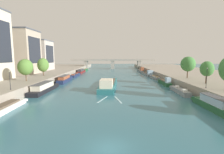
{
  "coord_description": "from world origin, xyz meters",
  "views": [
    {
      "loc": [
        0.49,
        -16.43,
        10.02
      ],
      "look_at": [
        0.0,
        48.11,
        1.67
      ],
      "focal_mm": 25.74,
      "sensor_mm": 36.0,
      "label": 1
    }
  ],
  "objects_px": {
    "tree_right_distant": "(188,64)",
    "bridge_far": "(113,63)",
    "moored_boat_right_second": "(165,82)",
    "moored_boat_right_lone": "(148,74)",
    "moored_boat_right_near": "(180,91)",
    "moored_boat_left_end": "(75,75)",
    "moored_boat_right_gap_after": "(213,104)",
    "moored_boat_right_midway": "(141,70)",
    "tree_left_midway": "(25,67)",
    "moored_boat_left_downstream": "(65,79)",
    "tree_right_second": "(207,69)",
    "moored_boat_left_far": "(81,71)",
    "lamppost_left_bank": "(10,79)",
    "barge_midriver": "(109,84)",
    "tree_left_third": "(43,65)",
    "lamppost_right_bank": "(207,77)",
    "moored_boat_left_gap_after": "(86,70)",
    "moored_boat_right_upstream": "(155,77)"
  },
  "relations": [
    {
      "from": "moored_boat_right_near",
      "to": "moored_boat_right_lone",
      "type": "distance_m",
      "value": 41.84
    },
    {
      "from": "lamppost_right_bank",
      "to": "bridge_far",
      "type": "relative_size",
      "value": 0.07
    },
    {
      "from": "moored_boat_left_end",
      "to": "moored_boat_left_downstream",
      "type": "bearing_deg",
      "value": -89.7
    },
    {
      "from": "tree_left_third",
      "to": "lamppost_left_bank",
      "type": "xyz_separation_m",
      "value": [
        3.94,
        -26.34,
        -1.74
      ]
    },
    {
      "from": "moored_boat_right_near",
      "to": "tree_left_third",
      "type": "height_order",
      "value": "tree_left_third"
    },
    {
      "from": "moored_boat_right_lone",
      "to": "moored_boat_left_far",
      "type": "bearing_deg",
      "value": 163.21
    },
    {
      "from": "moored_boat_left_end",
      "to": "tree_right_distant",
      "type": "distance_m",
      "value": 51.8
    },
    {
      "from": "moored_boat_left_end",
      "to": "moored_boat_right_near",
      "type": "xyz_separation_m",
      "value": [
        37.51,
        -36.78,
        0.08
      ]
    },
    {
      "from": "tree_right_distant",
      "to": "lamppost_right_bank",
      "type": "bearing_deg",
      "value": -101.44
    },
    {
      "from": "moored_boat_left_downstream",
      "to": "moored_boat_left_far",
      "type": "relative_size",
      "value": 0.97
    },
    {
      "from": "moored_boat_left_downstream",
      "to": "moored_boat_right_second",
      "type": "height_order",
      "value": "moored_boat_right_second"
    },
    {
      "from": "moored_boat_right_midway",
      "to": "tree_right_second",
      "type": "relative_size",
      "value": 2.62
    },
    {
      "from": "moored_boat_left_gap_after",
      "to": "moored_boat_right_second",
      "type": "bearing_deg",
      "value": -55.95
    },
    {
      "from": "moored_boat_right_near",
      "to": "lamppost_left_bank",
      "type": "relative_size",
      "value": 2.6
    },
    {
      "from": "moored_boat_right_second",
      "to": "tree_right_second",
      "type": "height_order",
      "value": "tree_right_second"
    },
    {
      "from": "moored_boat_left_far",
      "to": "tree_right_second",
      "type": "relative_size",
      "value": 2.42
    },
    {
      "from": "moored_boat_left_far",
      "to": "lamppost_right_bank",
      "type": "xyz_separation_m",
      "value": [
        41.38,
        -59.24,
        4.21
      ]
    },
    {
      "from": "moored_boat_left_downstream",
      "to": "tree_left_third",
      "type": "xyz_separation_m",
      "value": [
        -7.88,
        -0.9,
        5.59
      ]
    },
    {
      "from": "tree_right_second",
      "to": "moored_boat_right_near",
      "type": "bearing_deg",
      "value": -177.25
    },
    {
      "from": "moored_boat_left_downstream",
      "to": "moored_boat_left_far",
      "type": "xyz_separation_m",
      "value": [
        -0.3,
        34.19,
        -0.1
      ]
    },
    {
      "from": "moored_boat_right_midway",
      "to": "moored_boat_right_gap_after",
      "type": "bearing_deg",
      "value": -89.41
    },
    {
      "from": "moored_boat_right_midway",
      "to": "tree_left_midway",
      "type": "relative_size",
      "value": 2.41
    },
    {
      "from": "moored_boat_right_lone",
      "to": "tree_left_third",
      "type": "relative_size",
      "value": 2.41
    },
    {
      "from": "moored_boat_left_gap_after",
      "to": "moored_boat_right_lone",
      "type": "relative_size",
      "value": 0.69
    },
    {
      "from": "moored_boat_right_near",
      "to": "moored_boat_right_second",
      "type": "relative_size",
      "value": 0.96
    },
    {
      "from": "tree_left_third",
      "to": "moored_boat_right_near",
      "type": "bearing_deg",
      "value": -21.94
    },
    {
      "from": "moored_boat_left_end",
      "to": "moored_boat_right_near",
      "type": "bearing_deg",
      "value": -44.44
    },
    {
      "from": "tree_left_midway",
      "to": "bridge_far",
      "type": "height_order",
      "value": "tree_left_midway"
    },
    {
      "from": "moored_boat_right_second",
      "to": "tree_right_second",
      "type": "distance_m",
      "value": 15.52
    },
    {
      "from": "moored_boat_left_end",
      "to": "moored_boat_right_gap_after",
      "type": "xyz_separation_m",
      "value": [
        38.0,
        -50.65,
        0.56
      ]
    },
    {
      "from": "barge_midriver",
      "to": "moored_boat_right_midway",
      "type": "bearing_deg",
      "value": 69.39
    },
    {
      "from": "barge_midriver",
      "to": "lamppost_right_bank",
      "type": "bearing_deg",
      "value": -30.46
    },
    {
      "from": "moored_boat_left_end",
      "to": "moored_boat_right_midway",
      "type": "height_order",
      "value": "moored_boat_right_midway"
    },
    {
      "from": "moored_boat_right_midway",
      "to": "tree_left_midway",
      "type": "distance_m",
      "value": 71.17
    },
    {
      "from": "tree_right_distant",
      "to": "bridge_far",
      "type": "bearing_deg",
      "value": 109.62
    },
    {
      "from": "moored_boat_left_end",
      "to": "lamppost_left_bank",
      "type": "height_order",
      "value": "lamppost_left_bank"
    },
    {
      "from": "moored_boat_left_downstream",
      "to": "lamppost_left_bank",
      "type": "height_order",
      "value": "lamppost_left_bank"
    },
    {
      "from": "moored_boat_right_midway",
      "to": "tree_right_second",
      "type": "bearing_deg",
      "value": -82.82
    },
    {
      "from": "moored_boat_left_far",
      "to": "moored_boat_right_second",
      "type": "relative_size",
      "value": 1.28
    },
    {
      "from": "lamppost_right_bank",
      "to": "moored_boat_left_gap_after",
      "type": "bearing_deg",
      "value": 119.01
    },
    {
      "from": "bridge_far",
      "to": "moored_boat_left_end",
      "type": "bearing_deg",
      "value": -111.52
    },
    {
      "from": "moored_boat_right_near",
      "to": "lamppost_right_bank",
      "type": "relative_size",
      "value": 2.32
    },
    {
      "from": "barge_midriver",
      "to": "moored_boat_right_near",
      "type": "height_order",
      "value": "barge_midriver"
    },
    {
      "from": "moored_boat_left_gap_after",
      "to": "moored_boat_right_upstream",
      "type": "distance_m",
      "value": 55.53
    },
    {
      "from": "moored_boat_right_second",
      "to": "moored_boat_right_lone",
      "type": "xyz_separation_m",
      "value": [
        0.36,
        28.97,
        -0.06
      ]
    },
    {
      "from": "lamppost_left_bank",
      "to": "bridge_far",
      "type": "distance_m",
      "value": 95.13
    },
    {
      "from": "barge_midriver",
      "to": "bridge_far",
      "type": "xyz_separation_m",
      "value": [
        1.02,
        76.44,
        3.98
      ]
    },
    {
      "from": "moored_boat_right_near",
      "to": "tree_left_third",
      "type": "relative_size",
      "value": 1.65
    },
    {
      "from": "moored_boat_right_near",
      "to": "moored_boat_right_lone",
      "type": "relative_size",
      "value": 0.69
    },
    {
      "from": "moored_boat_right_lone",
      "to": "tree_left_third",
      "type": "height_order",
      "value": "tree_left_third"
    }
  ]
}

